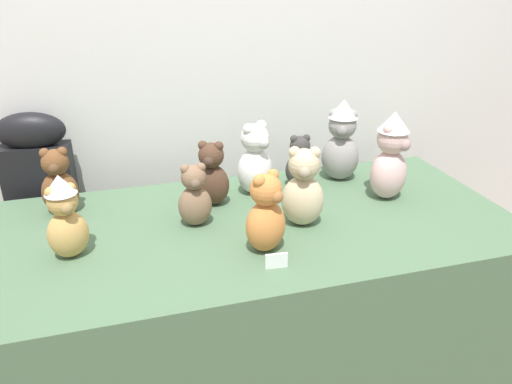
# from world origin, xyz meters

# --- Properties ---
(wall_back) EXTENTS (7.00, 0.08, 2.60)m
(wall_back) POSITION_xyz_m (0.00, 0.94, 1.30)
(wall_back) COLOR silver
(wall_back) RESTS_ON ground_plane
(display_table) EXTENTS (1.90, 0.89, 0.74)m
(display_table) POSITION_xyz_m (0.00, 0.25, 0.37)
(display_table) COLOR #4C6B4C
(display_table) RESTS_ON ground_plane
(instrument_case) EXTENTS (0.29, 0.15, 1.06)m
(instrument_case) POSITION_xyz_m (-0.79, 0.82, 0.54)
(instrument_case) COLOR black
(instrument_case) RESTS_ON ground_plane
(teddy_bear_cocoa) EXTENTS (0.17, 0.16, 0.26)m
(teddy_bear_cocoa) POSITION_xyz_m (-0.12, 0.44, 0.86)
(teddy_bear_cocoa) COLOR #4C3323
(teddy_bear_cocoa) RESTS_ON display_table
(teddy_bear_ash) EXTENTS (0.20, 0.19, 0.35)m
(teddy_bear_ash) POSITION_xyz_m (0.46, 0.54, 0.91)
(teddy_bear_ash) COLOR gray
(teddy_bear_ash) RESTS_ON display_table
(teddy_bear_mocha) EXTENTS (0.12, 0.11, 0.23)m
(teddy_bear_mocha) POSITION_xyz_m (-0.21, 0.29, 0.85)
(teddy_bear_mocha) COLOR #7F6047
(teddy_bear_mocha) RESTS_ON display_table
(teddy_bear_ginger) EXTENTS (0.18, 0.17, 0.27)m
(teddy_bear_ginger) POSITION_xyz_m (-0.02, 0.06, 0.87)
(teddy_bear_ginger) COLOR #D17F3D
(teddy_bear_ginger) RESTS_ON display_table
(teddy_bear_snow) EXTENTS (0.20, 0.19, 0.30)m
(teddy_bear_snow) POSITION_xyz_m (0.07, 0.50, 0.88)
(teddy_bear_snow) COLOR white
(teddy_bear_snow) RESTS_ON display_table
(teddy_bear_blush) EXTENTS (0.21, 0.20, 0.35)m
(teddy_bear_blush) POSITION_xyz_m (0.56, 0.31, 0.92)
(teddy_bear_blush) COLOR beige
(teddy_bear_blush) RESTS_ON display_table
(teddy_bear_chestnut) EXTENTS (0.13, 0.12, 0.26)m
(teddy_bear_chestnut) POSITION_xyz_m (-0.68, 0.53, 0.86)
(teddy_bear_chestnut) COLOR brown
(teddy_bear_chestnut) RESTS_ON display_table
(teddy_bear_sand) EXTENTS (0.18, 0.17, 0.29)m
(teddy_bear_sand) POSITION_xyz_m (0.16, 0.19, 0.88)
(teddy_bear_sand) COLOR #CCB78E
(teddy_bear_sand) RESTS_ON display_table
(teddy_bear_honey) EXTENTS (0.16, 0.14, 0.28)m
(teddy_bear_honey) POSITION_xyz_m (-0.63, 0.19, 0.88)
(teddy_bear_honey) COLOR tan
(teddy_bear_honey) RESTS_ON display_table
(teddy_bear_charcoal) EXTENTS (0.12, 0.11, 0.23)m
(teddy_bear_charcoal) POSITION_xyz_m (0.26, 0.52, 0.85)
(teddy_bear_charcoal) COLOR #383533
(teddy_bear_charcoal) RESTS_ON display_table
(name_card_front_left) EXTENTS (0.07, 0.01, 0.05)m
(name_card_front_left) POSITION_xyz_m (-0.02, -0.06, 0.77)
(name_card_front_left) COLOR white
(name_card_front_left) RESTS_ON display_table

